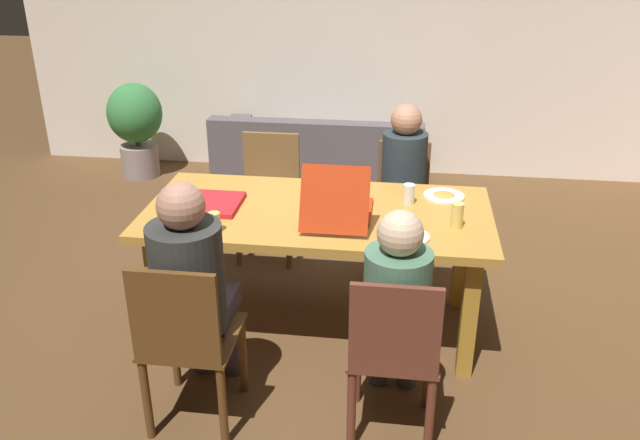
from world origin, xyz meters
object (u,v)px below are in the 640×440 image
plate_1 (444,195)px  potted_plant (136,123)px  chair_1 (186,339)px  drinking_glass_0 (214,222)px  plate_0 (409,237)px  person_0 (397,301)px  pizza_box_1 (339,208)px  pizza_box_0 (210,203)px  dining_table (318,225)px  person_1 (192,281)px  drinking_glass_1 (409,194)px  chair_3 (269,191)px  chair_0 (394,353)px  drinking_glass_2 (457,215)px  chair_2 (402,201)px  couch (319,163)px  person_2 (403,178)px

plate_1 → potted_plant: 3.47m
chair_1 → drinking_glass_0: chair_1 is taller
plate_0 → person_0: bearing=-95.7°
pizza_box_1 → potted_plant: 3.28m
person_0 → pizza_box_0: bearing=146.1°
plate_0 → pizza_box_1: bearing=150.5°
dining_table → person_1: bearing=-121.3°
drinking_glass_1 → chair_3: bearing=141.6°
chair_0 → person_0: size_ratio=0.78×
chair_0 → drinking_glass_2: (0.30, 0.79, 0.35)m
pizza_box_1 → plate_1: 0.69m
pizza_box_1 → chair_3: bearing=120.9°
pizza_box_1 → person_0: bearing=-63.4°
chair_2 → plate_0: chair_2 is taller
person_0 → chair_1: person_0 is taller
person_0 → person_1: bearing=-177.6°
person_0 → chair_3: person_0 is taller
person_0 → drinking_glass_1: bearing=87.7°
drinking_glass_1 → couch: bearing=111.3°
chair_3 → drinking_glass_0: size_ratio=8.02×
drinking_glass_2 → couch: size_ratio=0.08×
chair_2 → pizza_box_1: (-0.35, -1.01, 0.36)m
chair_1 → chair_2: bearing=63.1°
chair_0 → couch: (-0.76, 3.13, -0.24)m
plate_0 → plate_1: (0.20, 0.58, 0.00)m
chair_1 → drinking_glass_2: chair_1 is taller
chair_0 → pizza_box_1: pizza_box_1 is taller
person_2 → drinking_glass_0: bearing=-130.1°
dining_table → couch: (-0.29, 2.22, -0.42)m
drinking_glass_1 → drinking_glass_2: size_ratio=0.84×
person_1 → chair_3: person_1 is taller
person_0 → pizza_box_1: person_0 is taller
couch → potted_plant: 1.80m
pizza_box_0 → potted_plant: 2.80m
person_2 → pizza_box_1: size_ratio=2.28×
pizza_box_1 → couch: size_ratio=0.28×
chair_1 → drinking_glass_1: chair_1 is taller
plate_0 → person_1: bearing=-153.1°
chair_0 → chair_2: bearing=90.0°
couch → potted_plant: size_ratio=2.03×
chair_0 → pizza_box_0: bearing=140.8°
plate_0 → drinking_glass_2: (0.25, 0.16, 0.06)m
person_2 → person_1: bearing=-121.0°
chair_3 → drinking_glass_1: size_ratio=7.66×
person_2 → plate_1: bearing=-64.0°
person_0 → plate_1: person_0 is taller
dining_table → plate_0: plate_0 is taller
chair_3 → pizza_box_0: (-0.13, -0.98, 0.31)m
person_1 → chair_2: person_1 is taller
plate_0 → drinking_glass_2: 0.30m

